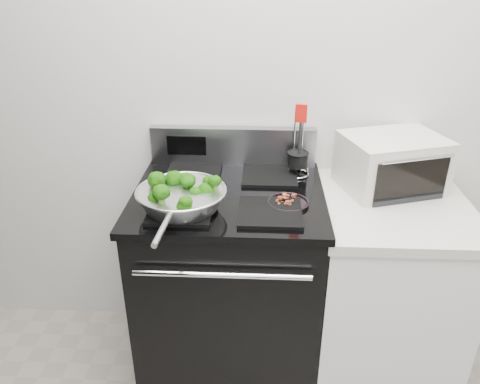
# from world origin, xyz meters

# --- Properties ---
(back_wall) EXTENTS (4.00, 0.02, 2.70)m
(back_wall) POSITION_xyz_m (0.00, 1.75, 1.35)
(back_wall) COLOR silver
(back_wall) RESTS_ON ground
(gas_range) EXTENTS (0.79, 0.69, 1.13)m
(gas_range) POSITION_xyz_m (-0.30, 1.41, 0.49)
(gas_range) COLOR black
(gas_range) RESTS_ON floor
(counter) EXTENTS (0.62, 0.68, 0.92)m
(counter) POSITION_xyz_m (0.39, 1.41, 0.46)
(counter) COLOR white
(counter) RESTS_ON floor
(skillet) EXTENTS (0.35, 0.55, 0.07)m
(skillet) POSITION_xyz_m (-0.47, 1.25, 1.00)
(skillet) COLOR silver
(skillet) RESTS_ON gas_range
(broccoli_pile) EXTENTS (0.27, 0.27, 0.09)m
(broccoli_pile) POSITION_xyz_m (-0.47, 1.26, 1.02)
(broccoli_pile) COLOR black
(broccoli_pile) RESTS_ON skillet
(bacon_plate) EXTENTS (0.16, 0.16, 0.04)m
(bacon_plate) POSITION_xyz_m (-0.06, 1.32, 0.97)
(bacon_plate) COLOR black
(bacon_plate) RESTS_ON gas_range
(utensil_holder) EXTENTS (0.11, 0.11, 0.33)m
(utensil_holder) POSITION_xyz_m (-0.01, 1.61, 1.01)
(utensil_holder) COLOR silver
(utensil_holder) RESTS_ON gas_range
(toaster_oven) EXTENTS (0.48, 0.41, 0.23)m
(toaster_oven) POSITION_xyz_m (0.39, 1.56, 1.04)
(toaster_oven) COLOR silver
(toaster_oven) RESTS_ON counter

